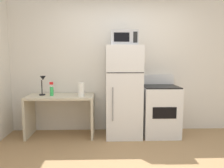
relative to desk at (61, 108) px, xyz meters
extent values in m
cube|color=silver|center=(1.14, 0.35, 0.77)|extent=(5.00, 0.10, 2.60)
cube|color=beige|center=(0.00, 0.00, 0.20)|extent=(1.20, 0.56, 0.04)
cube|color=beige|center=(-0.58, 0.00, -0.17)|extent=(0.04, 0.56, 0.71)
cube|color=beige|center=(0.58, 0.00, -0.17)|extent=(0.04, 0.56, 0.71)
cylinder|color=black|center=(-0.34, 0.05, 0.23)|extent=(0.11, 0.11, 0.02)
cylinder|color=black|center=(-0.34, 0.05, 0.37)|extent=(0.02, 0.02, 0.26)
cone|color=black|center=(-0.31, 0.03, 0.54)|extent=(0.10, 0.10, 0.08)
cylinder|color=green|center=(-0.15, -0.02, 0.30)|extent=(0.06, 0.06, 0.16)
cylinder|color=white|center=(-0.15, -0.02, 0.41)|extent=(0.02, 0.02, 0.04)
cube|color=red|center=(-0.15, -0.03, 0.45)|extent=(0.06, 0.03, 0.04)
cylinder|color=white|center=(0.39, -0.09, 0.34)|extent=(0.11, 0.11, 0.24)
cube|color=white|center=(1.14, -0.02, 0.29)|extent=(0.63, 0.61, 1.64)
cube|color=black|center=(1.14, -0.33, 0.66)|extent=(0.62, 0.00, 0.01)
cylinder|color=gray|center=(0.94, -0.34, 0.13)|extent=(0.02, 0.02, 0.57)
cube|color=#B7B7BC|center=(1.14, -0.04, 1.25)|extent=(0.46, 0.34, 0.26)
cube|color=black|center=(1.09, -0.22, 1.25)|extent=(0.26, 0.01, 0.15)
cube|color=black|center=(1.32, -0.22, 1.25)|extent=(0.07, 0.01, 0.18)
cube|color=white|center=(1.82, -0.02, -0.08)|extent=(0.64, 0.60, 0.90)
cube|color=black|center=(1.82, -0.02, 0.38)|extent=(0.62, 0.58, 0.02)
cube|color=white|center=(1.82, 0.26, 0.48)|extent=(0.64, 0.04, 0.18)
cube|color=black|center=(1.82, -0.32, -0.03)|extent=(0.41, 0.01, 0.20)
camera|label=1|loc=(0.82, -3.85, 0.90)|focal=34.29mm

